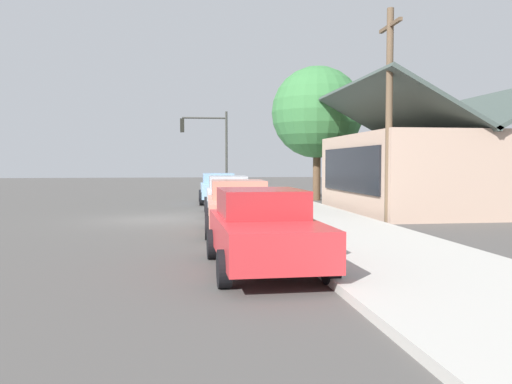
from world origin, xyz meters
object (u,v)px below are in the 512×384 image
(car_coral, at_px, (239,206))
(shade_tree, at_px, (317,113))
(car_silver, at_px, (228,195))
(utility_pole_wooden, at_px, (389,112))
(car_cherry, at_px, (264,229))
(car_skyblue, at_px, (218,188))
(traffic_light_main, at_px, (209,140))
(fire_hydrant_red, at_px, (268,207))

(car_coral, xyz_separation_m, shade_tree, (-13.27, 5.90, 4.19))
(car_silver, bearing_deg, utility_pole_wooden, 54.85)
(car_cherry, height_order, shade_tree, shade_tree)
(car_skyblue, relative_size, car_cherry, 1.02)
(car_skyblue, bearing_deg, traffic_light_main, -172.70)
(car_skyblue, bearing_deg, car_silver, 1.10)
(car_silver, distance_m, shade_tree, 10.37)
(car_coral, xyz_separation_m, traffic_light_main, (-15.29, -0.18, 2.68))
(car_coral, xyz_separation_m, utility_pole_wooden, (-1.70, 5.48, 3.11))
(shade_tree, height_order, utility_pole_wooden, shade_tree)
(traffic_light_main, bearing_deg, car_silver, 2.04)
(shade_tree, relative_size, utility_pole_wooden, 1.02)
(shade_tree, bearing_deg, car_skyblue, -77.63)
(traffic_light_main, bearing_deg, utility_pole_wooden, 22.61)
(shade_tree, xyz_separation_m, utility_pole_wooden, (11.57, -0.42, -1.08))
(traffic_light_main, height_order, utility_pole_wooden, utility_pole_wooden)
(car_coral, bearing_deg, utility_pole_wooden, 109.65)
(car_silver, xyz_separation_m, traffic_light_main, (-9.57, -0.34, 2.68))
(fire_hydrant_red, bearing_deg, utility_pole_wooden, 66.98)
(car_coral, bearing_deg, car_skyblue, -178.36)
(car_cherry, distance_m, fire_hydrant_red, 9.19)
(car_skyblue, height_order, traffic_light_main, traffic_light_main)
(car_cherry, bearing_deg, shade_tree, 161.47)
(car_coral, bearing_deg, fire_hydrant_red, 158.89)
(car_silver, height_order, shade_tree, shade_tree)
(car_silver, xyz_separation_m, shade_tree, (-7.55, 5.74, 4.19))
(car_coral, distance_m, traffic_light_main, 15.52)
(car_silver, height_order, fire_hydrant_red, car_silver)
(fire_hydrant_red, bearing_deg, traffic_light_main, -172.05)
(car_cherry, height_order, utility_pole_wooden, utility_pole_wooden)
(shade_tree, distance_m, utility_pole_wooden, 11.63)
(utility_pole_wooden, bearing_deg, car_coral, -72.81)
(car_silver, bearing_deg, fire_hydrant_red, 31.54)
(car_skyblue, distance_m, car_coral, 12.02)
(car_skyblue, height_order, fire_hydrant_red, car_skyblue)
(traffic_light_main, relative_size, fire_hydrant_red, 7.32)
(car_coral, relative_size, utility_pole_wooden, 0.60)
(traffic_light_main, bearing_deg, car_cherry, 0.21)
(car_skyblue, bearing_deg, fire_hydrant_red, 9.83)
(car_skyblue, relative_size, fire_hydrant_red, 6.41)
(car_cherry, bearing_deg, car_silver, 177.73)
(utility_pole_wooden, xyz_separation_m, fire_hydrant_red, (-1.70, -4.00, -3.43))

